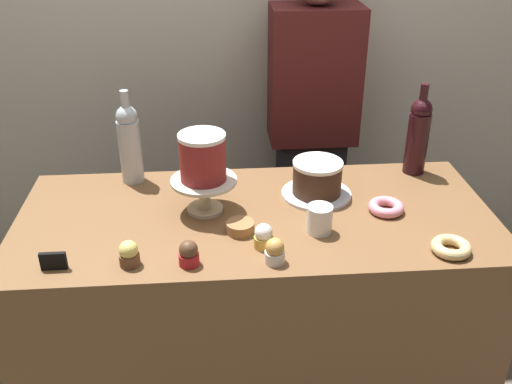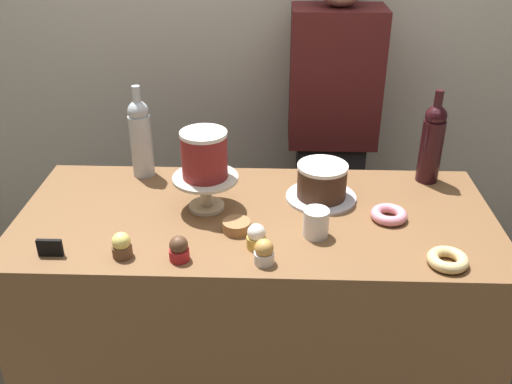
% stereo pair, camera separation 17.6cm
% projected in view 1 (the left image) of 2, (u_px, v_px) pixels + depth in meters
% --- Properties ---
extents(back_wall, '(6.00, 0.05, 2.60)m').
position_uv_depth(back_wall, '(239.00, 22.00, 2.40)').
color(back_wall, '#BCB7A8').
rests_on(back_wall, ground_plane).
extents(display_counter, '(1.49, 0.66, 0.90)m').
position_uv_depth(display_counter, '(256.00, 325.00, 2.01)').
color(display_counter, brown).
rests_on(display_counter, ground_plane).
extents(cake_stand_pedestal, '(0.21, 0.21, 0.11)m').
position_uv_depth(cake_stand_pedestal, '(204.00, 189.00, 1.78)').
color(cake_stand_pedestal, beige).
rests_on(cake_stand_pedestal, display_counter).
extents(white_layer_cake, '(0.14, 0.14, 0.15)m').
position_uv_depth(white_layer_cake, '(203.00, 157.00, 1.73)').
color(white_layer_cake, maroon).
rests_on(white_layer_cake, cake_stand_pedestal).
extents(silver_serving_platter, '(0.23, 0.23, 0.01)m').
position_uv_depth(silver_serving_platter, '(316.00, 194.00, 1.91)').
color(silver_serving_platter, silver).
rests_on(silver_serving_platter, display_counter).
extents(chocolate_round_cake, '(0.16, 0.16, 0.11)m').
position_uv_depth(chocolate_round_cake, '(317.00, 177.00, 1.88)').
color(chocolate_round_cake, '#3D2619').
rests_on(chocolate_round_cake, silver_serving_platter).
extents(wine_bottle_clear, '(0.08, 0.08, 0.33)m').
position_uv_depth(wine_bottle_clear, '(130.00, 142.00, 1.94)').
color(wine_bottle_clear, '#B2BCC1').
rests_on(wine_bottle_clear, display_counter).
extents(wine_bottle_dark_red, '(0.08, 0.08, 0.33)m').
position_uv_depth(wine_bottle_dark_red, '(418.00, 134.00, 2.00)').
color(wine_bottle_dark_red, black).
rests_on(wine_bottle_dark_red, display_counter).
extents(cupcake_caramel, '(0.06, 0.06, 0.07)m').
position_uv_depth(cupcake_caramel, '(275.00, 251.00, 1.56)').
color(cupcake_caramel, white).
rests_on(cupcake_caramel, display_counter).
extents(cupcake_chocolate, '(0.06, 0.06, 0.07)m').
position_uv_depth(cupcake_chocolate, '(189.00, 254.00, 1.55)').
color(cupcake_chocolate, red).
rests_on(cupcake_chocolate, display_counter).
extents(cupcake_vanilla, '(0.06, 0.06, 0.07)m').
position_uv_depth(cupcake_vanilla, '(264.00, 236.00, 1.62)').
color(cupcake_vanilla, gold).
rests_on(cupcake_vanilla, display_counter).
extents(cupcake_lemon, '(0.06, 0.06, 0.07)m').
position_uv_depth(cupcake_lemon, '(129.00, 254.00, 1.55)').
color(cupcake_lemon, brown).
rests_on(cupcake_lemon, display_counter).
extents(donut_pink, '(0.11, 0.11, 0.03)m').
position_uv_depth(donut_pink, '(386.00, 207.00, 1.81)').
color(donut_pink, pink).
rests_on(donut_pink, display_counter).
extents(donut_glazed, '(0.11, 0.11, 0.03)m').
position_uv_depth(donut_glazed, '(451.00, 247.00, 1.61)').
color(donut_glazed, '#E0C17F').
rests_on(donut_glazed, display_counter).
extents(cookie_stack, '(0.08, 0.08, 0.03)m').
position_uv_depth(cookie_stack, '(240.00, 227.00, 1.70)').
color(cookie_stack, olive).
rests_on(cookie_stack, display_counter).
extents(price_sign_chalkboard, '(0.07, 0.01, 0.05)m').
position_uv_depth(price_sign_chalkboard, '(53.00, 261.00, 1.53)').
color(price_sign_chalkboard, black).
rests_on(price_sign_chalkboard, display_counter).
extents(coffee_cup_ceramic, '(0.08, 0.08, 0.08)m').
position_uv_depth(coffee_cup_ceramic, '(319.00, 219.00, 1.69)').
color(coffee_cup_ceramic, white).
rests_on(coffee_cup_ceramic, display_counter).
extents(barista_figure, '(0.36, 0.22, 1.60)m').
position_uv_depth(barista_figure, '(311.00, 140.00, 2.46)').
color(barista_figure, black).
rests_on(barista_figure, ground_plane).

